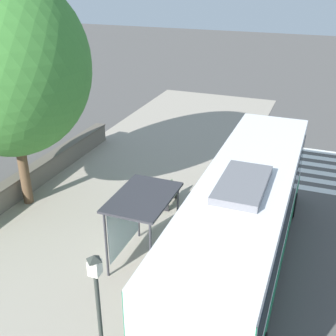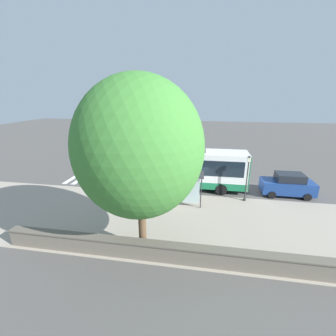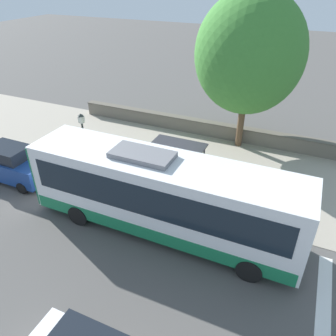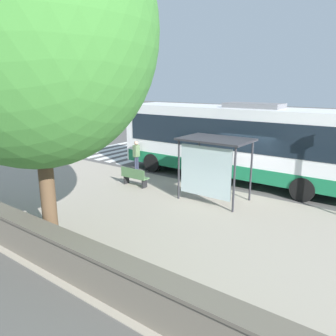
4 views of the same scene
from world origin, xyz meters
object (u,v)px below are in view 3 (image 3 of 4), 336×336
pedestrian (284,220)px  shade_tree (249,54)px  street_lamp_near (85,141)px  bench (251,193)px  bus_shelter (178,152)px  parked_car_behind_bus (12,164)px  bus (162,194)px

pedestrian → shade_tree: shade_tree is taller
street_lamp_near → shade_tree: size_ratio=0.41×
bench → shade_tree: bearing=-160.8°
street_lamp_near → shade_tree: (-7.43, 6.67, 3.60)m
shade_tree → pedestrian: bearing=25.6°
bus_shelter → parked_car_behind_bus: bearing=-70.8°
bus → pedestrian: bearing=108.2°
bus → bench: bus is taller
bus_shelter → shade_tree: 7.48m
bench → street_lamp_near: bearing=-79.2°
street_lamp_near → pedestrian: bearing=87.2°
bus → street_lamp_near: size_ratio=3.04×
bench → street_lamp_near: street_lamp_near is taller
pedestrian → street_lamp_near: size_ratio=0.43×
bench → parked_car_behind_bus: bearing=-74.8°
pedestrian → bus_shelter: bearing=-107.3°
bus_shelter → bench: (-0.40, 3.86, -1.66)m
pedestrian → shade_tree: size_ratio=0.18×
shade_tree → parked_car_behind_bus: 14.75m
bus_shelter → shade_tree: size_ratio=0.29×
pedestrian → bus: bearing=-71.8°
shade_tree → bus: bearing=-6.8°
street_lamp_near → shade_tree: 10.61m
bus → pedestrian: 5.31m
parked_car_behind_bus → bench: bearing=105.2°
bench → street_lamp_near: size_ratio=0.36×
bus_shelter → parked_car_behind_bus: 9.17m
bus_shelter → street_lamp_near: (1.25, -4.82, 0.20)m
street_lamp_near → parked_car_behind_bus: street_lamp_near is taller
bus_shelter → bus: bearing=11.7°
bus → shade_tree: shade_tree is taller
bus → pedestrian: (-1.63, 4.96, -0.98)m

